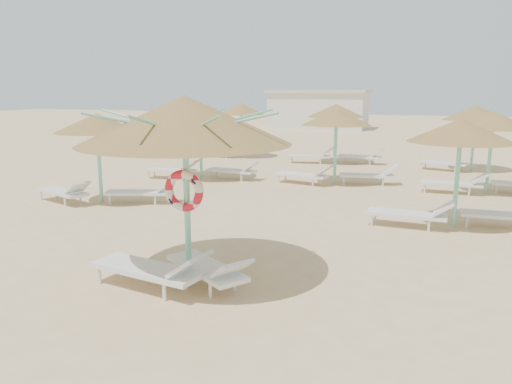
% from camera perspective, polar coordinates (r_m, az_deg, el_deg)
% --- Properties ---
extents(ground, '(120.00, 120.00, 0.00)m').
position_cam_1_polar(ground, '(8.96, -6.37, -10.35)').
color(ground, '#DABC85').
rests_on(ground, ground).
extents(main_palapa, '(3.63, 3.63, 3.25)m').
position_cam_1_polar(main_palapa, '(8.55, -8.16, 8.08)').
color(main_palapa, '#7AD3B8').
rests_on(main_palapa, ground).
extents(lounger_main_a, '(2.27, 1.01, 0.80)m').
position_cam_1_polar(lounger_main_a, '(8.69, -11.62, -8.57)').
color(lounger_main_a, white).
rests_on(lounger_main_a, ground).
extents(lounger_main_b, '(1.97, 1.58, 0.72)m').
position_cam_1_polar(lounger_main_b, '(8.69, -5.28, -8.65)').
color(lounger_main_b, white).
rests_on(lounger_main_b, ground).
extents(palapa_field, '(20.33, 13.24, 2.72)m').
position_cam_1_polar(palapa_field, '(17.64, 15.19, 7.83)').
color(palapa_field, '#7AD3B8').
rests_on(palapa_field, ground).
extents(service_hut, '(8.40, 4.40, 3.25)m').
position_cam_1_polar(service_hut, '(43.56, 7.17, 9.39)').
color(service_hut, silver).
rests_on(service_hut, ground).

